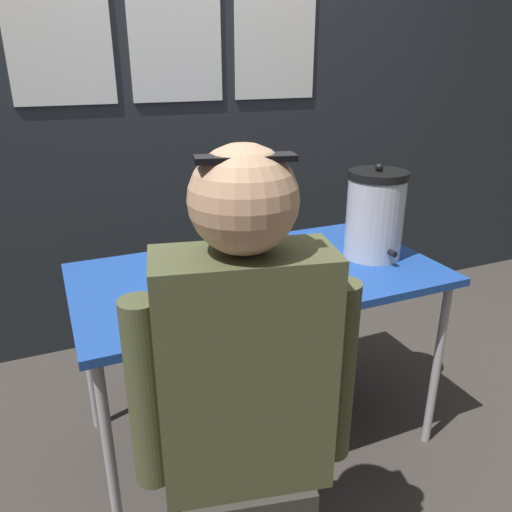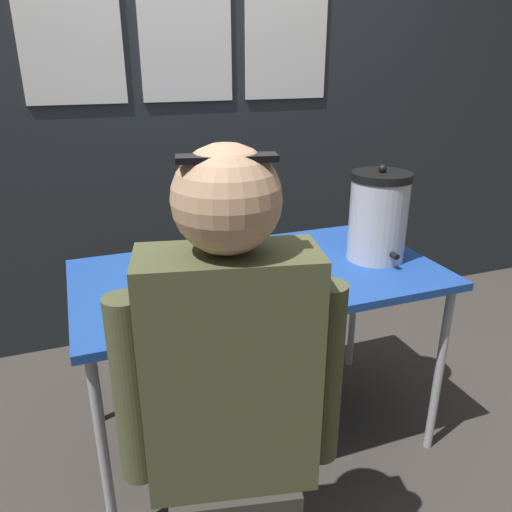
% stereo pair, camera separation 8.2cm
% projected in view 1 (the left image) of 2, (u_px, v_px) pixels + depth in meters
% --- Properties ---
extents(ground_plane, '(12.00, 12.00, 0.00)m').
position_uv_depth(ground_plane, '(259.00, 432.00, 2.06)').
color(ground_plane, '#3D3833').
extents(back_wall, '(6.00, 0.11, 2.68)m').
position_uv_depth(back_wall, '(175.00, 79.00, 2.44)').
color(back_wall, '#23282D').
rests_on(back_wall, ground).
extents(folding_table, '(1.30, 0.70, 0.73)m').
position_uv_depth(folding_table, '(259.00, 284.00, 1.81)').
color(folding_table, '#1E479E').
rests_on(folding_table, ground).
extents(donut_box, '(0.39, 0.31, 0.05)m').
position_uv_depth(donut_box, '(245.00, 267.00, 1.78)').
color(donut_box, maroon).
rests_on(donut_box, folding_table).
extents(coffee_urn, '(0.22, 0.25, 0.36)m').
position_uv_depth(coffee_urn, '(375.00, 215.00, 1.87)').
color(coffee_urn, silver).
rests_on(coffee_urn, folding_table).
extents(cell_phone, '(0.07, 0.16, 0.01)m').
position_uv_depth(cell_phone, '(166.00, 307.00, 1.52)').
color(cell_phone, black).
rests_on(cell_phone, folding_table).
extents(person_seated, '(0.53, 0.28, 1.29)m').
position_uv_depth(person_seated, '(246.00, 420.00, 1.20)').
color(person_seated, '#33332D').
rests_on(person_seated, ground).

